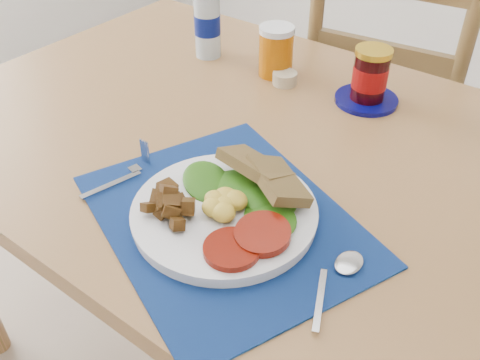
# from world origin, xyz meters

# --- Properties ---
(table) EXTENTS (1.40, 0.90, 0.75)m
(table) POSITION_xyz_m (0.00, 0.20, 0.67)
(table) COLOR brown
(table) RESTS_ON ground
(chair_far) EXTENTS (0.48, 0.46, 1.17)m
(chair_far) POSITION_xyz_m (-0.03, 0.83, 0.59)
(chair_far) COLOR brown
(chair_far) RESTS_ON ground
(placemat) EXTENTS (0.54, 0.49, 0.00)m
(placemat) POSITION_xyz_m (0.06, -0.02, 0.75)
(placemat) COLOR black
(placemat) RESTS_ON table
(breakfast_plate) EXTENTS (0.28, 0.28, 0.07)m
(breakfast_plate) POSITION_xyz_m (0.06, -0.03, 0.77)
(breakfast_plate) COLOR silver
(breakfast_plate) RESTS_ON placemat
(fork) EXTENTS (0.04, 0.16, 0.00)m
(fork) POSITION_xyz_m (-0.14, -0.04, 0.76)
(fork) COLOR #B2B5BA
(fork) RESTS_ON placemat
(spoon) EXTENTS (0.05, 0.16, 0.00)m
(spoon) POSITION_xyz_m (0.26, -0.02, 0.76)
(spoon) COLOR #B2B5BA
(spoon) RESTS_ON placemat
(water_bottle) EXTENTS (0.06, 0.06, 0.21)m
(water_bottle) POSITION_xyz_m (-0.34, 0.42, 0.84)
(water_bottle) COLOR #ADBFCC
(water_bottle) RESTS_ON table
(juice_glass) EXTENTS (0.08, 0.08, 0.11)m
(juice_glass) POSITION_xyz_m (-0.15, 0.44, 0.80)
(juice_glass) COLOR #AE5504
(juice_glass) RESTS_ON table
(ramekin) EXTENTS (0.05, 0.05, 0.03)m
(ramekin) POSITION_xyz_m (-0.11, 0.41, 0.76)
(ramekin) COLOR tan
(ramekin) RESTS_ON table
(jam_on_saucer) EXTENTS (0.13, 0.13, 0.12)m
(jam_on_saucer) POSITION_xyz_m (0.07, 0.45, 0.80)
(jam_on_saucer) COLOR #050653
(jam_on_saucer) RESTS_ON table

